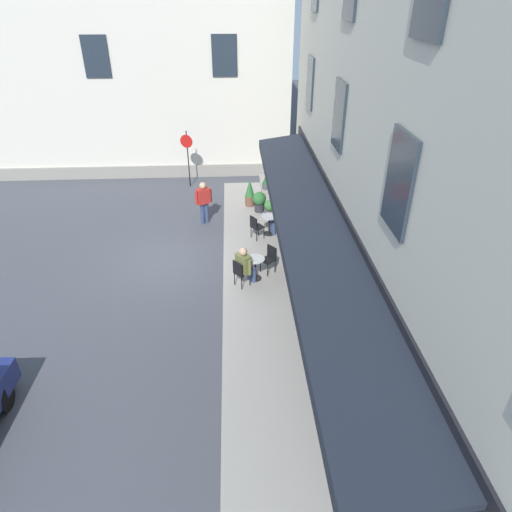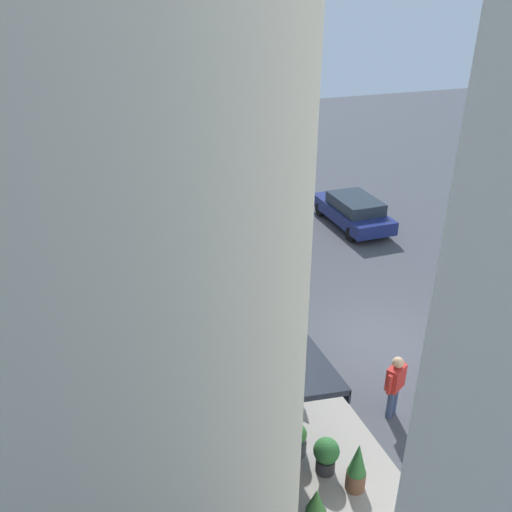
{
  "view_description": "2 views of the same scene",
  "coord_description": "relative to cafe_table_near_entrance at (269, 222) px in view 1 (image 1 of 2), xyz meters",
  "views": [
    {
      "loc": [
        -13.24,
        -2.18,
        7.99
      ],
      "look_at": [
        -1.63,
        -2.83,
        1.05
      ],
      "focal_mm": 31.47,
      "sensor_mm": 36.0,
      "label": 1
    },
    {
      "loc": [
        10.73,
        -7.42,
        9.11
      ],
      "look_at": [
        -3.41,
        -2.17,
        1.51
      ],
      "focal_mm": 37.14,
      "sensor_mm": 36.0,
      "label": 2
    }
  ],
  "objects": [
    {
      "name": "potted_plant_by_steps",
      "position": [
        2.04,
        0.24,
        -0.02
      ],
      "size": [
        0.55,
        0.55,
        0.85
      ],
      "color": "#2D2D33",
      "rests_on": "ground_plane"
    },
    {
      "name": "potted_plant_under_sign",
      "position": [
        2.64,
        0.61,
        0.09
      ],
      "size": [
        0.4,
        0.4,
        1.2
      ],
      "color": "brown",
      "rests_on": "ground_plane"
    },
    {
      "name": "sidewalk_cafe_terrace",
      "position": [
        -4.98,
        0.12,
        -0.49
      ],
      "size": [
        20.5,
        3.2,
        0.01
      ],
      "primitive_type": "cube",
      "color": "gray",
      "rests_on": "ground_plane"
    },
    {
      "name": "potted_plant_mid_terrace",
      "position": [
        4.11,
        -0.21,
        -0.06
      ],
      "size": [
        0.39,
        0.39,
        0.88
      ],
      "color": "#4C4C51",
      "rests_on": "ground_plane"
    },
    {
      "name": "back_alley_steps",
      "position": [
        4.87,
        -1.07,
        -0.25
      ],
      "size": [
        2.4,
        1.75,
        0.6
      ],
      "color": "gray",
      "rests_on": "ground_plane"
    },
    {
      "name": "cafe_chair_black_back_row",
      "position": [
        -3.42,
        1.18,
        0.06
      ],
      "size": [
        0.56,
        0.56,
        0.91
      ],
      "color": "black",
      "rests_on": "ground_plane"
    },
    {
      "name": "potted_plant_entrance_right",
      "position": [
        3.07,
        -0.5,
        -0.06
      ],
      "size": [
        0.4,
        0.4,
        0.89
      ],
      "color": "#4C4C51",
      "rests_on": "ground_plane"
    },
    {
      "name": "cafe_chair_black_near_door",
      "position": [
        0.15,
        -0.61,
        0.06
      ],
      "size": [
        0.48,
        0.48,
        0.91
      ],
      "color": "black",
      "rests_on": "ground_plane"
    },
    {
      "name": "seated_companion_in_olive",
      "position": [
        -3.28,
        1.01,
        0.22
      ],
      "size": [
        0.64,
        0.66,
        1.32
      ],
      "color": "navy",
      "rests_on": "ground_plane"
    },
    {
      "name": "ground_plane",
      "position": [
        -1.73,
        3.52,
        -0.49
      ],
      "size": [
        70.0,
        70.0,
        0.0
      ],
      "primitive_type": "plane",
      "color": "#42444C"
    },
    {
      "name": "seated_patron_in_grey",
      "position": [
        0.1,
        -0.4,
        0.22
      ],
      "size": [
        0.67,
        0.62,
        1.33
      ],
      "color": "navy",
      "rests_on": "ground_plane"
    },
    {
      "name": "potted_plant_entrance_left",
      "position": [
        1.37,
        -0.14,
        -0.1
      ],
      "size": [
        0.47,
        0.47,
        0.79
      ],
      "color": "#4C4C51",
      "rests_on": "ground_plane"
    },
    {
      "name": "cafe_chair_black_corner_right",
      "position": [
        -2.61,
        0.2,
        0.06
      ],
      "size": [
        0.56,
        0.56,
        0.91
      ],
      "color": "black",
      "rests_on": "ground_plane"
    },
    {
      "name": "no_parking_sign",
      "position": [
        4.96,
        3.32,
        1.3
      ],
      "size": [
        0.21,
        0.56,
        2.6
      ],
      "color": "black",
      "rests_on": "ground_plane"
    },
    {
      "name": "walking_pedestrian_in_red",
      "position": [
        1.11,
        2.46,
        0.5
      ],
      "size": [
        0.48,
        0.62,
        1.69
      ],
      "color": "navy",
      "rests_on": "ground_plane"
    },
    {
      "name": "cafe_chair_black_corner_left",
      "position": [
        -0.35,
        0.53,
        0.06
      ],
      "size": [
        0.55,
        0.55,
        0.91
      ],
      "color": "black",
      "rests_on": "ground_plane"
    },
    {
      "name": "corner_building_facade",
      "position": [
        11.26,
        7.02,
        7.0
      ],
      "size": [
        10.12,
        17.0,
        15.0
      ],
      "color": "silver",
      "rests_on": "ground_plane"
    },
    {
      "name": "cafe_table_near_entrance",
      "position": [
        0.0,
        0.0,
        0.0
      ],
      "size": [
        0.6,
        0.6,
        0.75
      ],
      "color": "black",
      "rests_on": "ground_plane"
    },
    {
      "name": "cafe_table_mid_terrace",
      "position": [
        -3.02,
        0.69,
        0.0
      ],
      "size": [
        0.6,
        0.6,
        0.75
      ],
      "color": "black",
      "rests_on": "ground_plane"
    }
  ]
}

